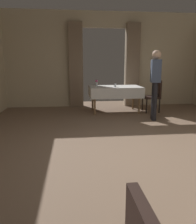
{
  "coord_description": "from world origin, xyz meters",
  "views": [
    {
      "loc": [
        -1.07,
        -3.37,
        1.43
      ],
      "look_at": [
        -0.61,
        0.6,
        0.56
      ],
      "focal_mm": 36.69,
      "sensor_mm": 36.0,
      "label": 1
    }
  ],
  "objects_px": {
    "dining_table_mid": "(115,90)",
    "chair_mid_right": "(154,94)",
    "glass_mid_b": "(115,85)",
    "flower_vase_mid": "(97,83)",
    "person_waiter_by_doorway": "(155,79)"
  },
  "relations": [
    {
      "from": "flower_vase_mid",
      "to": "person_waiter_by_doorway",
      "type": "bearing_deg",
      "value": -38.15
    },
    {
      "from": "dining_table_mid",
      "to": "flower_vase_mid",
      "type": "xyz_separation_m",
      "value": [
        -0.54,
        0.03,
        0.2
      ]
    },
    {
      "from": "person_waiter_by_doorway",
      "to": "glass_mid_b",
      "type": "bearing_deg",
      "value": 134.94
    },
    {
      "from": "dining_table_mid",
      "to": "chair_mid_right",
      "type": "relative_size",
      "value": 1.61
    },
    {
      "from": "glass_mid_b",
      "to": "flower_vase_mid",
      "type": "bearing_deg",
      "value": 157.02
    },
    {
      "from": "glass_mid_b",
      "to": "dining_table_mid",
      "type": "bearing_deg",
      "value": 78.31
    },
    {
      "from": "chair_mid_right",
      "to": "glass_mid_b",
      "type": "bearing_deg",
      "value": -176.43
    },
    {
      "from": "flower_vase_mid",
      "to": "person_waiter_by_doorway",
      "type": "relative_size",
      "value": 0.11
    },
    {
      "from": "chair_mid_right",
      "to": "glass_mid_b",
      "type": "relative_size",
      "value": 9.86
    },
    {
      "from": "dining_table_mid",
      "to": "chair_mid_right",
      "type": "xyz_separation_m",
      "value": [
        1.13,
        -0.11,
        -0.14
      ]
    },
    {
      "from": "glass_mid_b",
      "to": "person_waiter_by_doorway",
      "type": "xyz_separation_m",
      "value": [
        0.84,
        -0.84,
        0.23
      ]
    },
    {
      "from": "flower_vase_mid",
      "to": "glass_mid_b",
      "type": "height_order",
      "value": "flower_vase_mid"
    },
    {
      "from": "flower_vase_mid",
      "to": "person_waiter_by_doorway",
      "type": "height_order",
      "value": "person_waiter_by_doorway"
    },
    {
      "from": "dining_table_mid",
      "to": "person_waiter_by_doorway",
      "type": "distance_m",
      "value": 1.35
    },
    {
      "from": "flower_vase_mid",
      "to": "glass_mid_b",
      "type": "bearing_deg",
      "value": -22.98
    }
  ]
}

